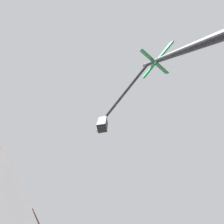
# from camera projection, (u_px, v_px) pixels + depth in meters

# --- Properties ---
(traffic_signal_near) EXTENTS (2.20, 2.43, 5.82)m
(traffic_signal_near) POSITION_uv_depth(u_px,v_px,m) (132.00, 96.00, 3.11)
(traffic_signal_near) COLOR black
(traffic_signal_near) RESTS_ON ground_plane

